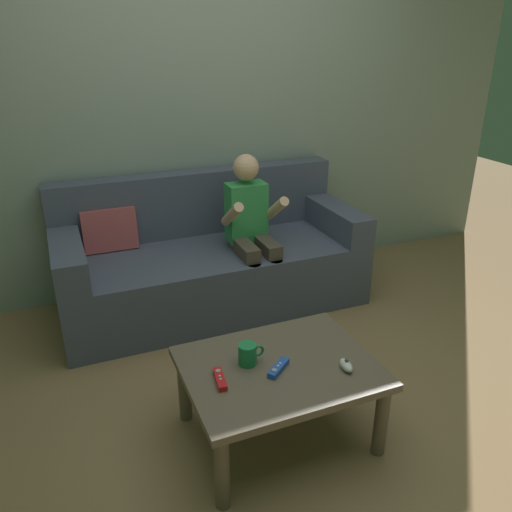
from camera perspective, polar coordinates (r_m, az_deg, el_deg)
ground_plane at (r=2.64m, az=5.65°, el=-16.67°), size 10.03×10.03×0.00m
wall_back at (r=3.56m, az=-6.35°, el=16.19°), size 5.01×0.05×2.50m
couch at (r=3.43m, az=-5.19°, el=-0.58°), size 1.96×0.80×0.85m
person_seated_on_couch at (r=3.24m, az=-0.48°, el=3.29°), size 0.35×0.43×1.02m
coffee_table at (r=2.30m, az=2.59°, el=-13.24°), size 0.82×0.64×0.38m
game_remote_red_near_edge at (r=2.17m, az=-4.05°, el=-13.53°), size 0.06×0.14×0.03m
nunchuk_white at (r=2.26m, az=10.04°, el=-11.92°), size 0.05×0.09×0.05m
game_remote_blue_far_corner at (r=2.22m, az=2.52°, el=-12.39°), size 0.13×0.12×0.03m
coffee_mug at (r=2.24m, az=-0.89°, el=-10.89°), size 0.12×0.08×0.09m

